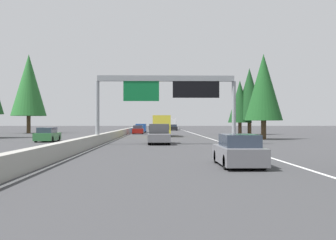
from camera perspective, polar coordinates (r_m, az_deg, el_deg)
The scene contains 17 objects.
ground_plane at distance 61.49m, azimuth -6.23°, elevation -2.19°, with size 320.00×320.00×0.00m, color #38383A.
median_barrier at distance 81.44m, azimuth -5.26°, elevation -1.41°, with size 180.00×0.56×0.90m, color #9E9B93.
shoulder_stripe_right at distance 71.56m, azimuth 3.69°, elevation -1.92°, with size 160.00×0.16×0.01m, color silver.
shoulder_stripe_median at distance 71.44m, azimuth -5.36°, elevation -1.92°, with size 160.00×0.16×0.01m, color silver.
sign_gantry_overhead at distance 36.71m, azimuth -0.02°, elevation 4.27°, with size 0.50×12.68×6.22m.
sedan_near_right at distance 18.95m, azimuth 9.85°, elevation -4.35°, with size 4.40×1.80×1.47m.
pickup_distant_a at distance 38.15m, azimuth -1.27°, elevation -1.97°, with size 5.60×2.00×1.86m.
box_truck_mid_left at distance 57.96m, azimuth -0.93°, elevation -0.71°, with size 8.50×2.40×2.95m.
bus_mid_center at distance 117.64m, azimuth 0.39°, elevation -0.45°, with size 11.50×2.55×3.10m.
sedan_near_center at distance 69.94m, azimuth -4.22°, elevation -1.40°, with size 4.40×1.80×1.47m.
sedan_far_right at distance 98.10m, azimuth 0.76°, elevation -1.09°, with size 4.40×1.80×1.47m.
minivan_mid_right at distance 79.88m, azimuth -3.80°, elevation -1.07°, with size 5.00×1.95×1.69m.
oncoming_near at distance 44.01m, azimuth -16.54°, elevation -2.04°, with size 4.40×1.80×1.47m.
conifer_right_near at distance 49.37m, azimuth 13.25°, elevation 4.48°, with size 4.44×4.44×10.10m.
conifer_right_mid at distance 67.60m, azimuth 10.05°, elevation 2.56°, with size 3.91×3.91×8.89m.
conifer_right_far at distance 68.06m, azimuth 11.35°, elevation 3.57°, with size 4.79×4.79×10.89m.
conifer_left_mid at distance 78.90m, azimuth -18.95°, elevation 4.65°, with size 6.38×6.38×14.49m.
Camera 1 is at (-1.24, -5.13, 2.02)m, focal length 43.47 mm.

